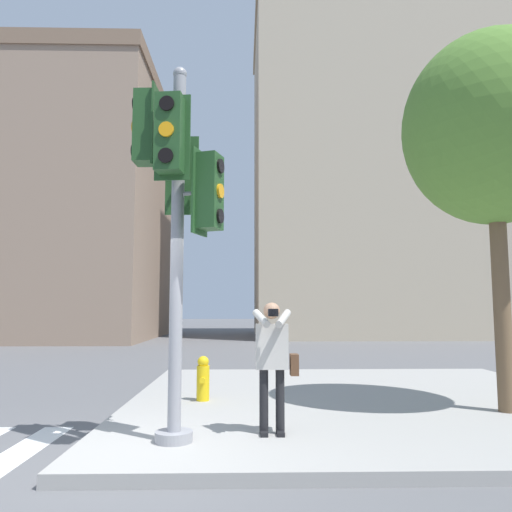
# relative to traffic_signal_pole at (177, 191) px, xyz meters

# --- Properties ---
(ground_plane) EXTENTS (160.00, 160.00, 0.00)m
(ground_plane) POSITION_rel_traffic_signal_pole_xyz_m (-0.59, -0.58, -3.08)
(ground_plane) COLOR #5B5B5E
(sidewalk_corner) EXTENTS (8.00, 8.00, 0.15)m
(sidewalk_corner) POSITION_rel_traffic_signal_pole_xyz_m (2.91, 2.92, -3.00)
(sidewalk_corner) COLOR #9E9B96
(sidewalk_corner) RESTS_ON ground_plane
(traffic_signal_pole) EXTENTS (1.14, 1.15, 4.51)m
(traffic_signal_pole) POSITION_rel_traffic_signal_pole_xyz_m (0.00, 0.00, 0.00)
(traffic_signal_pole) COLOR #939399
(traffic_signal_pole) RESTS_ON sidewalk_corner
(person_photographer) EXTENTS (0.58, 0.54, 1.60)m
(person_photographer) POSITION_rel_traffic_signal_pole_xyz_m (1.18, 0.35, -1.98)
(person_photographer) COLOR black
(person_photographer) RESTS_ON sidewalk_corner
(street_tree) EXTENTS (2.77, 2.77, 5.88)m
(street_tree) POSITION_rel_traffic_signal_pole_xyz_m (4.73, 1.59, 1.40)
(street_tree) COLOR brown
(street_tree) RESTS_ON sidewalk_corner
(fire_hydrant) EXTENTS (0.21, 0.27, 0.73)m
(fire_hydrant) POSITION_rel_traffic_signal_pole_xyz_m (0.13, 2.61, -2.57)
(fire_hydrant) COLOR yellow
(fire_hydrant) RESTS_ON sidewalk_corner
(building_left) EXTENTS (10.89, 12.89, 15.07)m
(building_left) POSITION_rel_traffic_signal_pole_xyz_m (-9.63, 23.30, 4.47)
(building_left) COLOR gray
(building_left) RESTS_ON ground_plane
(building_right) EXTENTS (15.87, 11.26, 20.61)m
(building_right) POSITION_rel_traffic_signal_pole_xyz_m (9.41, 25.53, 7.24)
(building_right) COLOR tan
(building_right) RESTS_ON ground_plane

